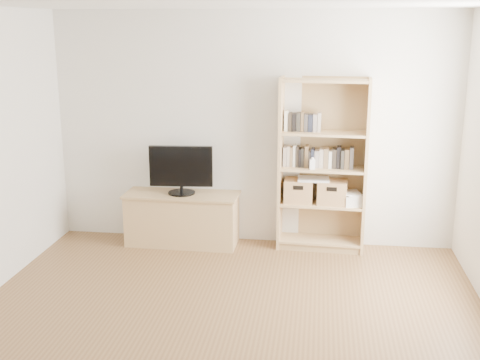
% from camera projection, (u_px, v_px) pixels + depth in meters
% --- Properties ---
extents(floor, '(4.50, 5.00, 0.01)m').
position_uv_depth(floor, '(216.00, 351.00, 4.63)').
color(floor, brown).
rests_on(floor, ground).
extents(back_wall, '(4.50, 0.02, 2.60)m').
position_uv_depth(back_wall, '(253.00, 130.00, 6.70)').
color(back_wall, silver).
rests_on(back_wall, floor).
extents(ceiling, '(4.50, 5.00, 0.01)m').
position_uv_depth(ceiling, '(212.00, 0.00, 3.98)').
color(ceiling, white).
rests_on(ceiling, back_wall).
extents(tv_stand, '(1.25, 0.49, 0.57)m').
position_uv_depth(tv_stand, '(182.00, 220.00, 6.84)').
color(tv_stand, tan).
rests_on(tv_stand, floor).
extents(bookshelf, '(0.97, 0.38, 1.90)m').
position_uv_depth(bookshelf, '(323.00, 166.00, 6.53)').
color(bookshelf, tan).
rests_on(bookshelf, floor).
extents(television, '(0.71, 0.11, 0.55)m').
position_uv_depth(television, '(181.00, 170.00, 6.69)').
color(television, black).
rests_on(television, tv_stand).
extents(books_row_mid, '(0.85, 0.17, 0.23)m').
position_uv_depth(books_row_mid, '(323.00, 157.00, 6.52)').
color(books_row_mid, gray).
rests_on(books_row_mid, bookshelf).
extents(books_row_upper, '(0.35, 0.14, 0.18)m').
position_uv_depth(books_row_upper, '(304.00, 123.00, 6.47)').
color(books_row_upper, gray).
rests_on(books_row_upper, bookshelf).
extents(baby_monitor, '(0.06, 0.05, 0.11)m').
position_uv_depth(baby_monitor, '(312.00, 164.00, 6.44)').
color(baby_monitor, white).
rests_on(baby_monitor, bookshelf).
extents(basket_left, '(0.31, 0.26, 0.26)m').
position_uv_depth(basket_left, '(299.00, 191.00, 6.64)').
color(basket_left, tan).
rests_on(basket_left, bookshelf).
extents(basket_right, '(0.33, 0.28, 0.26)m').
position_uv_depth(basket_right, '(332.00, 192.00, 6.58)').
color(basket_right, tan).
rests_on(basket_right, bookshelf).
extents(laptop, '(0.34, 0.24, 0.03)m').
position_uv_depth(laptop, '(313.00, 179.00, 6.57)').
color(laptop, white).
rests_on(laptop, basket_left).
extents(magazine_stack, '(0.22, 0.28, 0.12)m').
position_uv_depth(magazine_stack, '(352.00, 199.00, 6.56)').
color(magazine_stack, silver).
rests_on(magazine_stack, bookshelf).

